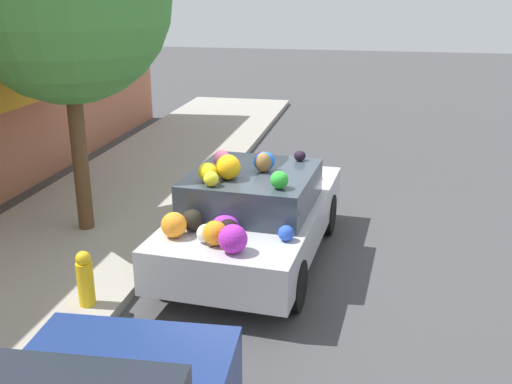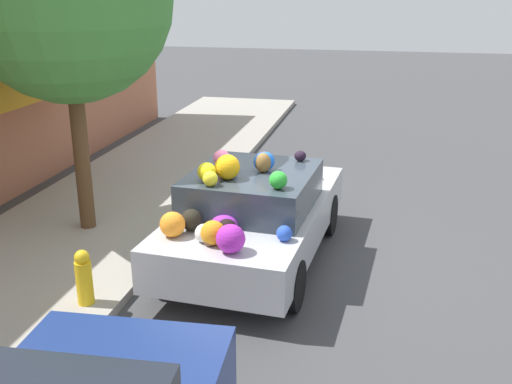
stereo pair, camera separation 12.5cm
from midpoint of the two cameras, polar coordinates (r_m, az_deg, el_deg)
name	(u,v)px [view 1 (the left image)]	position (r m, az deg, el deg)	size (l,w,h in m)	color
ground_plane	(242,258)	(8.84, -1.75, -6.28)	(60.00, 60.00, 0.00)	#424244
sidewalk_curb	(72,239)	(9.74, -17.45, -4.28)	(24.00, 3.20, 0.13)	#9E998E
fire_hydrant	(85,279)	(7.51, -16.42, -7.92)	(0.20, 0.20, 0.70)	gold
art_car	(254,212)	(8.45, -0.57, -1.95)	(4.13, 2.12, 1.71)	#B7BABF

